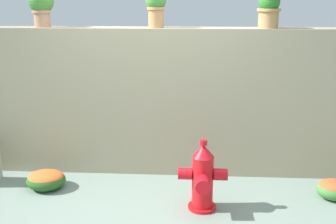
# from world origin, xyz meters

# --- Properties ---
(ground_plane) EXTENTS (24.00, 24.00, 0.00)m
(ground_plane) POSITION_xyz_m (0.00, 0.00, 0.00)
(ground_plane) COLOR gray
(stone_wall) EXTENTS (5.62, 0.35, 1.72)m
(stone_wall) POSITION_xyz_m (0.00, 0.90, 0.86)
(stone_wall) COLOR gray
(stone_wall) RESTS_ON ground
(potted_plant_1) EXTENTS (0.30, 0.30, 0.44)m
(potted_plant_1) POSITION_xyz_m (-1.28, 0.89, 2.00)
(potted_plant_1) COLOR tan
(potted_plant_1) RESTS_ON stone_wall
(potted_plant_2) EXTENTS (0.24, 0.24, 0.41)m
(potted_plant_2) POSITION_xyz_m (0.02, 0.88, 1.98)
(potted_plant_2) COLOR #B7804F
(potted_plant_2) RESTS_ON stone_wall
(potted_plant_3) EXTENTS (0.26, 0.26, 0.40)m
(potted_plant_3) POSITION_xyz_m (1.26, 0.87, 1.95)
(potted_plant_3) COLOR #AC7D4C
(potted_plant_3) RESTS_ON stone_wall
(fire_hydrant) EXTENTS (0.48, 0.40, 0.73)m
(fire_hydrant) POSITION_xyz_m (0.56, -0.08, 0.33)
(fire_hydrant) COLOR red
(fire_hydrant) RESTS_ON ground
(flower_bush_left) EXTENTS (0.37, 0.33, 0.21)m
(flower_bush_left) POSITION_xyz_m (1.95, 0.24, 0.11)
(flower_bush_left) COLOR #3B7E37
(flower_bush_left) RESTS_ON ground
(flower_bush_right) EXTENTS (0.43, 0.39, 0.20)m
(flower_bush_right) POSITION_xyz_m (-1.17, 0.30, 0.10)
(flower_bush_right) COLOR #235A1E
(flower_bush_right) RESTS_ON ground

